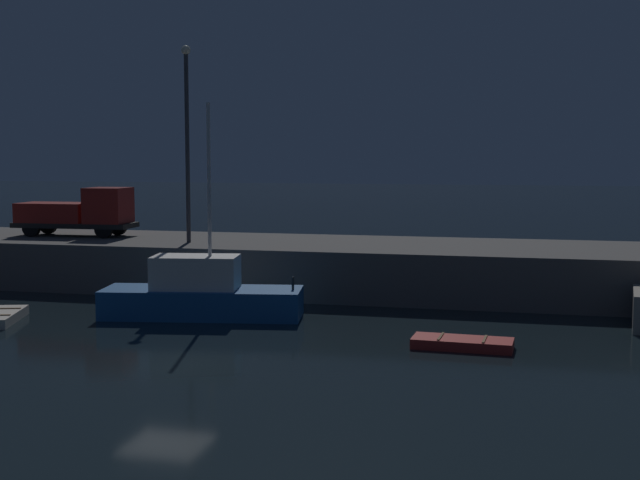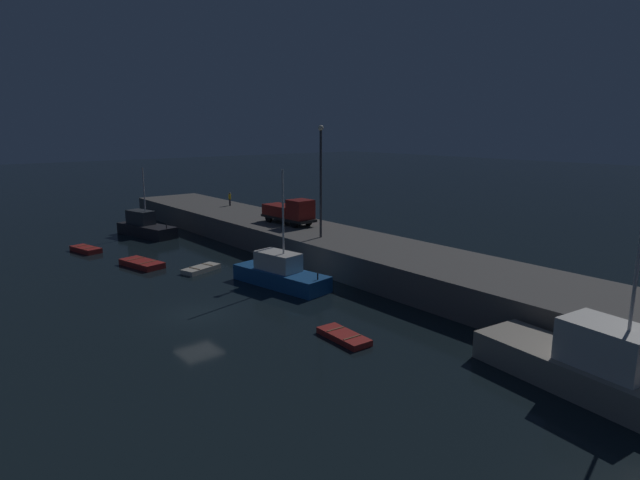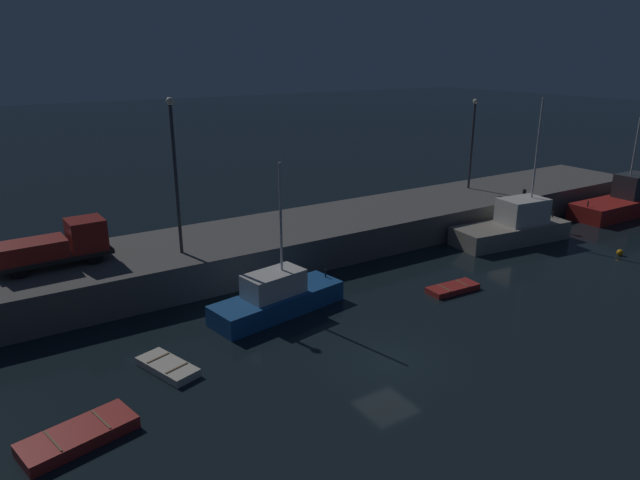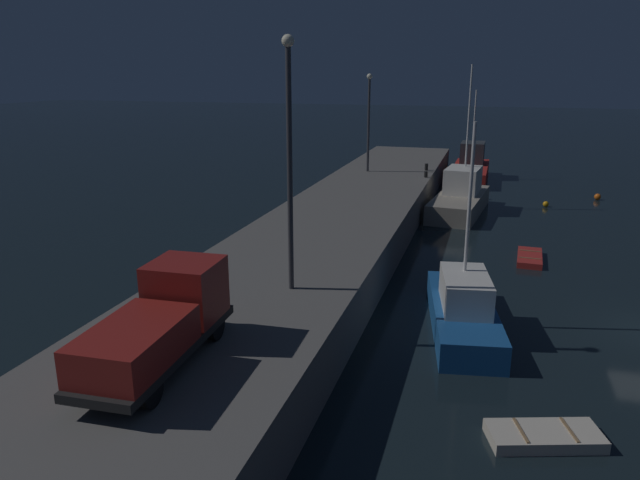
# 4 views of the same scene
# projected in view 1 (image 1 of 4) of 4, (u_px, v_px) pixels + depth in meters

# --- Properties ---
(ground_plane) EXTENTS (320.00, 320.00, 0.00)m
(ground_plane) POSITION_uv_depth(u_px,v_px,m) (166.00, 365.00, 25.67)
(ground_plane) COLOR black
(pier_quay) EXTENTS (78.87, 7.85, 2.26)m
(pier_quay) POSITION_uv_depth(u_px,v_px,m) (296.00, 265.00, 40.31)
(pier_quay) COLOR #5B5956
(pier_quay) RESTS_ON ground
(fishing_boat_orange) EXTENTS (8.11, 3.67, 8.39)m
(fishing_boat_orange) POSITION_uv_depth(u_px,v_px,m) (201.00, 294.00, 33.24)
(fishing_boat_orange) COLOR #195193
(fishing_boat_orange) RESTS_ON ground
(rowboat_white_mid) EXTENTS (2.22, 3.42, 0.41)m
(rowboat_white_mid) POSITION_uv_depth(u_px,v_px,m) (0.00, 317.00, 32.36)
(rowboat_white_mid) COLOR beige
(rowboat_white_mid) RESTS_ON ground
(rowboat_blue_far) EXTENTS (3.35, 1.46, 0.38)m
(rowboat_blue_far) POSITION_uv_depth(u_px,v_px,m) (462.00, 343.00, 27.89)
(rowboat_blue_far) COLOR #B22823
(rowboat_blue_far) RESTS_ON ground
(lamp_post_west) EXTENTS (0.44, 0.44, 9.18)m
(lamp_post_west) POSITION_uv_depth(u_px,v_px,m) (187.00, 130.00, 39.40)
(lamp_post_west) COLOR #38383D
(lamp_post_west) RESTS_ON pier_quay
(utility_truck) EXTENTS (6.22, 2.26, 2.49)m
(utility_truck) POSITION_uv_depth(u_px,v_px,m) (80.00, 213.00, 42.87)
(utility_truck) COLOR black
(utility_truck) RESTS_ON pier_quay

